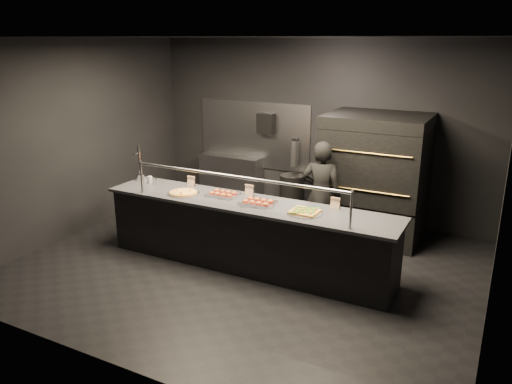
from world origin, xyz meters
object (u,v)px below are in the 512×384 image
service_counter (247,234)px  beer_tap (140,169)px  trash_bin (292,195)px  square_pizza (305,212)px  towel_dispenser (266,123)px  fire_extinguisher (295,153)px  slider_tray_b (258,202)px  slider_tray_a (223,194)px  pizza_oven (374,176)px  prep_shelf (231,179)px  round_pizza (183,193)px  worker (321,194)px

service_counter → beer_tap: beer_tap is taller
trash_bin → square_pizza: bearing=-63.0°
square_pizza → trash_bin: size_ratio=0.60×
towel_dispenser → fire_extinguisher: bearing=1.0°
slider_tray_b → trash_bin: slider_tray_b is taller
beer_tap → slider_tray_a: size_ratio=1.33×
service_counter → beer_tap: bearing=174.2°
pizza_oven → square_pizza: (-0.35, -1.96, -0.03)m
slider_tray_a → square_pizza: (1.27, -0.15, -0.01)m
slider_tray_b → pizza_oven: bearing=61.8°
prep_shelf → slider_tray_a: bearing=-62.1°
service_counter → fire_extinguisher: service_counter is taller
towel_dispenser → beer_tap: size_ratio=0.59×
service_counter → pizza_oven: (1.20, 1.90, 0.50)m
slider_tray_b → square_pizza: slider_tray_b is taller
fire_extinguisher → slider_tray_b: fire_extinguisher is taller
service_counter → square_pizza: service_counter is taller
round_pizza → square_pizza: (1.80, 0.03, 0.00)m
prep_shelf → round_pizza: bearing=-74.9°
service_counter → round_pizza: bearing=-174.5°
slider_tray_a → trash_bin: 2.21m
towel_dispenser → slider_tray_b: 2.70m
round_pizza → trash_bin: bearing=74.6°
service_counter → prep_shelf: size_ratio=3.42×
towel_dispenser → trash_bin: (0.59, -0.17, -1.19)m
prep_shelf → towel_dispenser: (0.70, 0.07, 1.10)m
pizza_oven → beer_tap: size_ratio=3.20×
round_pizza → towel_dispenser: bearing=88.8°
pizza_oven → square_pizza: size_ratio=4.47×
towel_dispenser → square_pizza: (1.75, -2.45, -0.61)m
pizza_oven → prep_shelf: 2.88m
service_counter → pizza_oven: pizza_oven is taller
square_pizza → worker: worker is taller
pizza_oven → slider_tray_a: pizza_oven is taller
beer_tap → slider_tray_a: 1.54m
service_counter → towel_dispenser: (-0.90, 2.39, 1.09)m
service_counter → fire_extinguisher: size_ratio=8.12×
round_pizza → worker: bearing=37.8°
round_pizza → slider_tray_b: size_ratio=0.88×
towel_dispenser → fire_extinguisher: size_ratio=0.69×
pizza_oven → worker: (-0.58, -0.77, -0.17)m
prep_shelf → slider_tray_b: size_ratio=2.37×
towel_dispenser → square_pizza: bearing=-54.5°
towel_dispenser → prep_shelf: bearing=-174.3°
fire_extinguisher → beer_tap: size_ratio=0.85×
service_counter → worker: (0.62, 1.13, 0.33)m
square_pizza → slider_tray_b: bearing=176.1°
fire_extinguisher → round_pizza: (-0.60, -2.49, -0.12)m
service_counter → worker: 1.33m
prep_shelf → trash_bin: bearing=-4.4°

